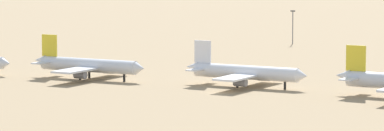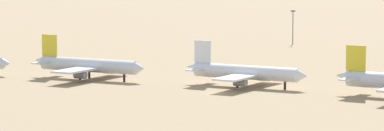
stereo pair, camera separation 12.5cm
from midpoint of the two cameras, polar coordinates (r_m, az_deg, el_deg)
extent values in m
plane|color=#9E8460|center=(313.43, 1.30, -1.37)|extent=(4000.00, 4000.00, 0.00)
cone|color=silver|center=(357.11, -9.03, 0.11)|extent=(2.83, 3.56, 3.53)
cylinder|color=silver|center=(345.62, -5.04, 0.01)|extent=(32.28, 5.28, 4.02)
cone|color=silver|center=(336.33, -2.55, -0.14)|extent=(3.16, 3.93, 3.82)
cone|color=silver|center=(355.47, -7.39, 0.25)|extent=(4.15, 3.57, 3.42)
cube|color=yellow|center=(353.04, -6.95, 0.98)|extent=(5.24, 0.71, 6.53)
cube|color=silver|center=(356.77, -6.56, 0.25)|extent=(3.48, 6.95, 0.36)
cube|color=silver|center=(350.26, -7.32, 0.13)|extent=(3.48, 6.95, 0.36)
cube|color=silver|center=(345.14, -4.90, -0.09)|extent=(8.09, 32.39, 0.56)
cylinder|color=slate|center=(351.02, -4.08, -0.21)|extent=(3.70, 2.35, 2.21)
cylinder|color=slate|center=(338.51, -5.45, -0.46)|extent=(3.70, 2.35, 2.21)
cylinder|color=black|center=(339.41, -3.31, -0.61)|extent=(0.70, 0.70, 2.21)
cylinder|color=black|center=(348.79, -5.02, -0.44)|extent=(0.70, 0.70, 2.21)
cylinder|color=black|center=(344.81, -5.46, -0.53)|extent=(0.70, 0.70, 2.21)
cylinder|color=white|center=(326.93, 2.66, -0.33)|extent=(31.70, 5.56, 3.94)
cone|color=white|center=(319.69, 5.41, -0.50)|extent=(3.15, 3.89, 3.75)
cone|color=white|center=(334.83, 0.03, -0.07)|extent=(4.11, 3.55, 3.35)
cube|color=white|center=(332.75, 0.54, 0.68)|extent=(5.14, 0.76, 6.41)
cube|color=white|center=(336.68, 0.86, -0.07)|extent=(3.49, 6.86, 0.35)
cube|color=white|center=(329.80, 0.21, -0.20)|extent=(3.49, 6.86, 0.35)
cube|color=white|center=(326.56, 2.81, -0.45)|extent=(8.32, 31.84, 0.55)
cylinder|color=slate|center=(332.89, 3.53, -0.56)|extent=(3.66, 2.35, 2.17)
cylinder|color=slate|center=(319.72, 2.38, -0.83)|extent=(3.66, 2.35, 2.17)
cylinder|color=black|center=(322.16, 4.56, -0.99)|extent=(0.69, 0.69, 2.17)
cylinder|color=black|center=(330.04, 2.61, -0.81)|extent=(0.69, 0.69, 2.17)
cylinder|color=black|center=(325.85, 2.24, -0.89)|extent=(0.69, 0.69, 2.17)
cone|color=silver|center=(313.35, 7.39, -0.50)|extent=(4.41, 3.82, 3.56)
cube|color=yellow|center=(311.50, 8.00, 0.36)|extent=(5.47, 0.87, 6.81)
cube|color=silver|center=(315.91, 8.27, -0.49)|extent=(3.80, 7.33, 0.38)
cube|color=silver|center=(308.18, 7.70, -0.65)|extent=(3.80, 7.33, 0.38)
cylinder|color=#59595E|center=(463.52, 4.94, 1.84)|extent=(0.36, 0.36, 12.81)
cube|color=#333333|center=(463.07, 4.95, 2.66)|extent=(1.80, 0.50, 0.50)
camera|label=1|loc=(0.06, -89.99, 0.00)|focal=109.46mm
camera|label=2|loc=(0.06, 90.01, 0.00)|focal=109.46mm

